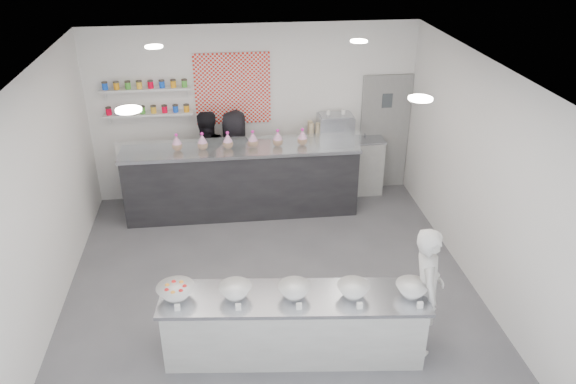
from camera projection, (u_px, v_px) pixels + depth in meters
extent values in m
plane|color=#515156|center=(272.00, 292.00, 7.59)|extent=(6.00, 6.00, 0.00)
plane|color=white|center=(269.00, 74.00, 6.22)|extent=(6.00, 6.00, 0.00)
plane|color=white|center=(254.00, 113.00, 9.55)|extent=(5.50, 0.00, 5.50)
plane|color=white|center=(39.00, 207.00, 6.61)|extent=(0.00, 6.00, 6.00)
plane|color=white|center=(484.00, 182.00, 7.20)|extent=(0.00, 6.00, 6.00)
cube|color=gray|center=(384.00, 133.00, 9.98)|extent=(0.88, 0.04, 2.10)
cube|color=red|center=(233.00, 89.00, 9.29)|extent=(1.25, 0.03, 1.20)
cube|color=silver|center=(149.00, 114.00, 9.23)|extent=(1.45, 0.22, 0.04)
cube|color=silver|center=(146.00, 89.00, 9.04)|extent=(1.45, 0.22, 0.04)
cylinder|color=white|center=(128.00, 110.00, 5.19)|extent=(0.24, 0.24, 0.02)
cylinder|color=white|center=(420.00, 99.00, 5.50)|extent=(0.24, 0.24, 0.02)
cylinder|color=white|center=(154.00, 47.00, 7.49)|extent=(0.24, 0.24, 0.02)
cylinder|color=white|center=(359.00, 41.00, 7.79)|extent=(0.24, 0.24, 0.02)
cube|color=#9D9C98|center=(294.00, 325.00, 6.39)|extent=(3.04, 0.99, 0.81)
cube|color=black|center=(242.00, 181.00, 9.28)|extent=(3.84, 0.72, 1.19)
cube|color=white|center=(241.00, 147.00, 8.64)|extent=(3.78, 0.03, 0.32)
cube|color=#9D9C98|center=(344.00, 167.00, 9.98)|extent=(1.38, 0.44, 1.03)
cube|color=#93969E|center=(335.00, 128.00, 9.62)|extent=(0.59, 0.41, 0.45)
imported|color=silver|center=(426.00, 290.00, 6.33)|extent=(0.50, 0.65, 1.59)
imported|color=black|center=(206.00, 160.00, 9.41)|extent=(0.99, 0.87, 1.70)
imported|color=black|center=(236.00, 159.00, 9.46)|extent=(0.94, 0.74, 1.69)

